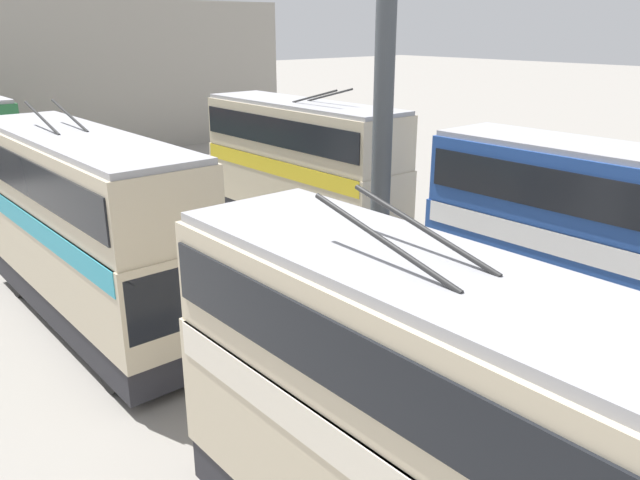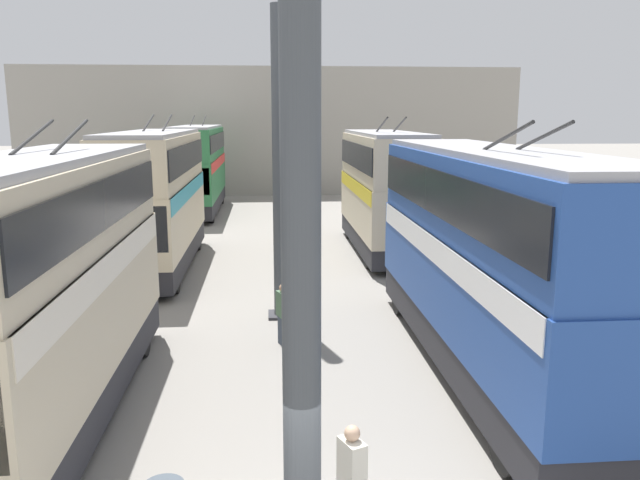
% 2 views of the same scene
% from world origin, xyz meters
% --- Properties ---
extents(depot_back_wall, '(0.50, 36.00, 9.11)m').
position_xyz_m(depot_back_wall, '(39.44, 0.00, 4.56)').
color(depot_back_wall, gray).
rests_on(depot_back_wall, ground_plane).
extents(support_column_near, '(0.79, 0.79, 8.56)m').
position_xyz_m(support_column_near, '(0.57, 0.00, 4.15)').
color(support_column_near, '#42474C').
rests_on(support_column_near, ground_plane).
extents(support_column_far, '(0.79, 0.79, 8.56)m').
position_xyz_m(support_column_far, '(11.25, 0.00, 4.15)').
color(support_column_far, '#42474C').
rests_on(support_column_far, ground_plane).
extents(bus_left_near, '(11.27, 2.54, 5.60)m').
position_xyz_m(bus_left_near, '(6.96, -4.48, 2.84)').
color(bus_left_near, black).
rests_on(bus_left_near, ground_plane).
extents(bus_left_far, '(9.00, 2.54, 5.64)m').
position_xyz_m(bus_left_far, '(19.61, -4.48, 2.85)').
color(bus_left_far, black).
rests_on(bus_left_far, ground_plane).
extents(bus_right_near, '(9.34, 2.54, 5.60)m').
position_xyz_m(bus_right_near, '(5.40, 4.48, 2.83)').
color(bus_right_near, black).
rests_on(bus_right_near, ground_plane).
extents(bus_right_mid, '(9.72, 2.54, 5.73)m').
position_xyz_m(bus_right_mid, '(17.33, 4.48, 2.91)').
color(bus_right_mid, black).
rests_on(bus_right_mid, ground_plane).
extents(bus_right_far, '(10.51, 2.54, 5.71)m').
position_xyz_m(bus_right_far, '(31.47, 4.48, 2.90)').
color(bus_right_far, black).
rests_on(bus_right_far, ground_plane).
extents(person_aisle_midway, '(0.48, 0.38, 1.58)m').
position_xyz_m(person_aisle_midway, '(8.98, 0.01, 0.83)').
color(person_aisle_midway, '#384251').
rests_on(person_aisle_midway, ground_plane).
extents(person_aisle_foreground, '(0.48, 0.39, 1.65)m').
position_xyz_m(person_aisle_foreground, '(1.55, -0.71, 0.87)').
color(person_aisle_foreground, '#2D2D33').
rests_on(person_aisle_foreground, ground_plane).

